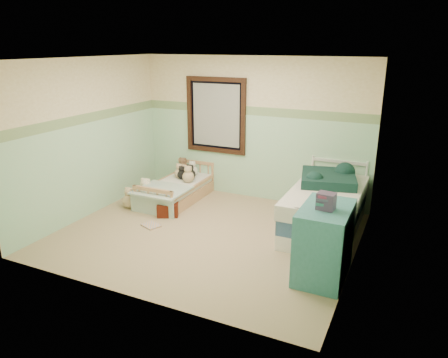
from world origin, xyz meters
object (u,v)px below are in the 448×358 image
at_px(plush_floor_tan, 130,201).
at_px(floor_book, 151,225).
at_px(red_pillow, 168,209).
at_px(plush_floor_cream, 146,193).
at_px(toddler_bed_frame, 177,194).
at_px(twin_bed_frame, 324,224).
at_px(dresser, 324,242).

distance_m(plush_floor_tan, floor_book, 0.92).
bearing_deg(red_pillow, plush_floor_cream, 151.07).
distance_m(toddler_bed_frame, twin_bed_frame, 2.70).
height_order(toddler_bed_frame, plush_floor_tan, plush_floor_tan).
bearing_deg(floor_book, twin_bed_frame, 43.74).
bearing_deg(dresser, floor_book, 173.13).
relative_size(plush_floor_tan, dresser, 0.28).
xyz_separation_m(plush_floor_cream, plush_floor_tan, (-0.07, -0.39, -0.02)).
height_order(plush_floor_cream, red_pillow, plush_floor_cream).
bearing_deg(red_pillow, plush_floor_tan, -179.99).
relative_size(plush_floor_cream, twin_bed_frame, 0.15).
relative_size(toddler_bed_frame, plush_floor_tan, 6.19).
bearing_deg(twin_bed_frame, toddler_bed_frame, 176.05).
height_order(plush_floor_cream, plush_floor_tan, plush_floor_cream).
bearing_deg(plush_floor_tan, dresser, -13.29).
bearing_deg(toddler_bed_frame, twin_bed_frame, -3.95).
relative_size(toddler_bed_frame, plush_floor_cream, 5.31).
height_order(twin_bed_frame, floor_book, twin_bed_frame).
height_order(dresser, floor_book, dresser).
bearing_deg(twin_bed_frame, red_pillow, -168.63).
xyz_separation_m(dresser, red_pillow, (-2.71, 0.82, -0.34)).
distance_m(toddler_bed_frame, floor_book, 1.20).
xyz_separation_m(plush_floor_cream, floor_book, (0.70, -0.88, -0.13)).
relative_size(dresser, floor_book, 3.28).
bearing_deg(twin_bed_frame, plush_floor_cream, -178.05).
bearing_deg(dresser, twin_bed_frame, 101.26).
distance_m(twin_bed_frame, dresser, 1.38).
relative_size(plush_floor_cream, floor_book, 1.06).
bearing_deg(plush_floor_cream, dresser, -19.50).
relative_size(toddler_bed_frame, floor_book, 5.65).
relative_size(red_pillow, floor_book, 1.23).
bearing_deg(plush_floor_cream, twin_bed_frame, 1.95).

